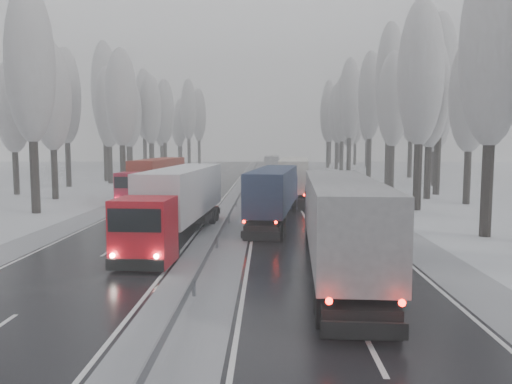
{
  "coord_description": "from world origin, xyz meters",
  "views": [
    {
      "loc": [
        2.54,
        -12.83,
        5.33
      ],
      "look_at": [
        1.82,
        19.03,
        2.2
      ],
      "focal_mm": 35.0,
      "sensor_mm": 36.0,
      "label": 1
    }
  ],
  "objects_px": {
    "truck_blue_box": "(275,191)",
    "truck_cream_box": "(295,176)",
    "truck_grey_tarp": "(339,218)",
    "truck_red_white": "(180,198)",
    "truck_red_red": "(156,176)",
    "box_truck_distant": "(272,164)"
  },
  "relations": [
    {
      "from": "truck_red_white",
      "to": "truck_red_red",
      "type": "relative_size",
      "value": 1.03
    },
    {
      "from": "truck_red_red",
      "to": "truck_red_white",
      "type": "bearing_deg",
      "value": -69.83
    },
    {
      "from": "truck_blue_box",
      "to": "truck_cream_box",
      "type": "bearing_deg",
      "value": 88.31
    },
    {
      "from": "box_truck_distant",
      "to": "truck_red_white",
      "type": "xyz_separation_m",
      "value": [
        -5.69,
        -61.28,
        0.72
      ]
    },
    {
      "from": "truck_grey_tarp",
      "to": "truck_cream_box",
      "type": "distance_m",
      "value": 26.51
    },
    {
      "from": "box_truck_distant",
      "to": "truck_cream_box",
      "type": "bearing_deg",
      "value": -85.93
    },
    {
      "from": "truck_red_white",
      "to": "truck_cream_box",
      "type": "bearing_deg",
      "value": 71.88
    },
    {
      "from": "truck_blue_box",
      "to": "truck_cream_box",
      "type": "xyz_separation_m",
      "value": [
        2.0,
        13.08,
        0.14
      ]
    },
    {
      "from": "truck_blue_box",
      "to": "truck_cream_box",
      "type": "relative_size",
      "value": 0.94
    },
    {
      "from": "truck_grey_tarp",
      "to": "truck_red_red",
      "type": "xyz_separation_m",
      "value": [
        -13.66,
        27.5,
        -0.1
      ]
    },
    {
      "from": "truck_blue_box",
      "to": "truck_red_white",
      "type": "relative_size",
      "value": 0.94
    },
    {
      "from": "truck_cream_box",
      "to": "box_truck_distant",
      "type": "relative_size",
      "value": 1.84
    },
    {
      "from": "truck_grey_tarp",
      "to": "truck_blue_box",
      "type": "distance_m",
      "value": 13.64
    },
    {
      "from": "truck_cream_box",
      "to": "box_truck_distant",
      "type": "height_order",
      "value": "truck_cream_box"
    },
    {
      "from": "truck_cream_box",
      "to": "truck_red_white",
      "type": "distance_m",
      "value": 20.4
    },
    {
      "from": "truck_red_white",
      "to": "truck_red_red",
      "type": "bearing_deg",
      "value": 109.62
    },
    {
      "from": "truck_red_red",
      "to": "box_truck_distant",
      "type": "bearing_deg",
      "value": 78.23
    },
    {
      "from": "box_truck_distant",
      "to": "truck_red_white",
      "type": "bearing_deg",
      "value": -93.61
    },
    {
      "from": "box_truck_distant",
      "to": "truck_red_white",
      "type": "height_order",
      "value": "truck_red_white"
    },
    {
      "from": "truck_red_white",
      "to": "truck_blue_box",
      "type": "bearing_deg",
      "value": 50.65
    },
    {
      "from": "truck_cream_box",
      "to": "truck_red_red",
      "type": "height_order",
      "value": "truck_cream_box"
    },
    {
      "from": "truck_grey_tarp",
      "to": "truck_red_white",
      "type": "height_order",
      "value": "truck_grey_tarp"
    }
  ]
}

